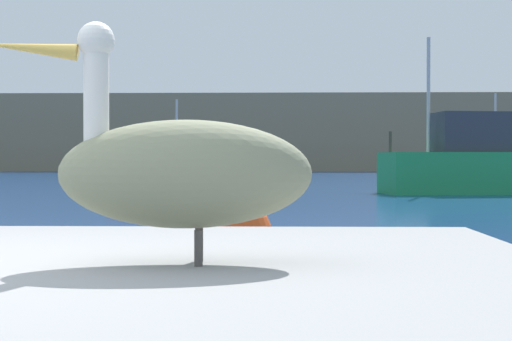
% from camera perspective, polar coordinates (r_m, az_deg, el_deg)
% --- Properties ---
extents(hillside_backdrop, '(140.00, 14.71, 7.45)m').
position_cam_1_polar(hillside_backdrop, '(81.31, 0.40, 2.63)').
color(hillside_backdrop, '#7F755B').
rests_on(hillside_backdrop, ground).
extents(pelican, '(1.20, 0.46, 0.86)m').
position_cam_1_polar(pelican, '(2.82, -5.44, 0.07)').
color(pelican, gray).
rests_on(pelican, pier_dock).
extents(fishing_boat_red, '(4.74, 2.09, 4.34)m').
position_cam_1_polar(fishing_boat_red, '(41.59, -7.43, 0.54)').
color(fishing_boat_red, red).
rests_on(fishing_boat_red, ground).
extents(fishing_boat_green, '(7.61, 3.31, 5.30)m').
position_cam_1_polar(fishing_boat_green, '(27.92, 16.43, 0.38)').
color(fishing_boat_green, '#1E8C4C').
rests_on(fishing_boat_green, ground).
extents(mooring_buoy, '(0.75, 0.75, 0.75)m').
position_cam_1_polar(mooring_buoy, '(8.46, -1.36, -4.62)').
color(mooring_buoy, '#E54C19').
rests_on(mooring_buoy, ground).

